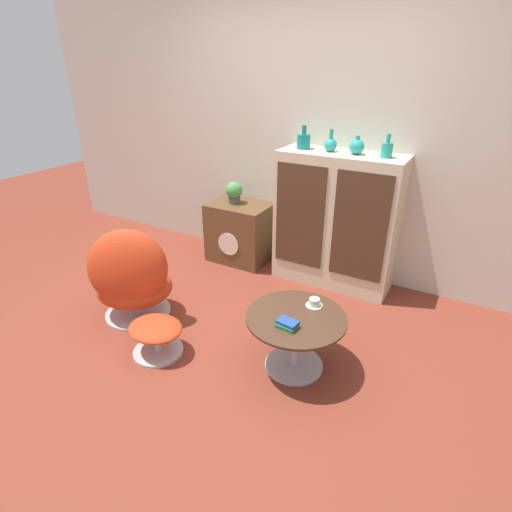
{
  "coord_description": "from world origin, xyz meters",
  "views": [
    {
      "loc": [
        1.46,
        -1.91,
        1.91
      ],
      "look_at": [
        0.08,
        0.52,
        0.55
      ],
      "focal_mm": 28.0,
      "sensor_mm": 36.0,
      "label": 1
    }
  ],
  "objects_px": {
    "ottoman": "(156,333)",
    "vase_rightmost": "(387,149)",
    "sideboard": "(336,221)",
    "teacup": "(314,303)",
    "coffee_table": "(295,332)",
    "vase_leftmost": "(304,141)",
    "egg_chair": "(132,279)",
    "book_stack": "(287,324)",
    "potted_plant": "(234,192)",
    "vase_inner_left": "(331,144)",
    "vase_inner_right": "(357,146)",
    "tv_console": "(240,232)"
  },
  "relations": [
    {
      "from": "ottoman",
      "to": "vase_rightmost",
      "type": "bearing_deg",
      "value": 56.79
    },
    {
      "from": "sideboard",
      "to": "teacup",
      "type": "height_order",
      "value": "sideboard"
    },
    {
      "from": "coffee_table",
      "to": "vase_leftmost",
      "type": "bearing_deg",
      "value": 113.53
    },
    {
      "from": "vase_rightmost",
      "to": "egg_chair",
      "type": "bearing_deg",
      "value": -137.7
    },
    {
      "from": "book_stack",
      "to": "egg_chair",
      "type": "bearing_deg",
      "value": 178.93
    },
    {
      "from": "teacup",
      "to": "book_stack",
      "type": "xyz_separation_m",
      "value": [
        -0.05,
        -0.31,
        -0.0
      ]
    },
    {
      "from": "sideboard",
      "to": "egg_chair",
      "type": "bearing_deg",
      "value": -130.19
    },
    {
      "from": "sideboard",
      "to": "vase_rightmost",
      "type": "xyz_separation_m",
      "value": [
        0.36,
        0.0,
        0.67
      ]
    },
    {
      "from": "egg_chair",
      "to": "potted_plant",
      "type": "distance_m",
      "value": 1.42
    },
    {
      "from": "coffee_table",
      "to": "vase_inner_left",
      "type": "relative_size",
      "value": 3.59
    },
    {
      "from": "egg_chair",
      "to": "vase_rightmost",
      "type": "relative_size",
      "value": 4.39
    },
    {
      "from": "ottoman",
      "to": "teacup",
      "type": "bearing_deg",
      "value": 28.75
    },
    {
      "from": "coffee_table",
      "to": "vase_rightmost",
      "type": "bearing_deg",
      "value": 83.1
    },
    {
      "from": "vase_inner_left",
      "to": "teacup",
      "type": "xyz_separation_m",
      "value": [
        0.36,
        -1.11,
        -0.85
      ]
    },
    {
      "from": "sideboard",
      "to": "vase_inner_right",
      "type": "distance_m",
      "value": 0.68
    },
    {
      "from": "sideboard",
      "to": "vase_inner_left",
      "type": "height_order",
      "value": "vase_inner_left"
    },
    {
      "from": "tv_console",
      "to": "vase_inner_right",
      "type": "distance_m",
      "value": 1.49
    },
    {
      "from": "sideboard",
      "to": "book_stack",
      "type": "xyz_separation_m",
      "value": [
        0.2,
        -1.42,
        -0.18
      ]
    },
    {
      "from": "sideboard",
      "to": "vase_leftmost",
      "type": "xyz_separation_m",
      "value": [
        -0.36,
        0.0,
        0.68
      ]
    },
    {
      "from": "sideboard",
      "to": "potted_plant",
      "type": "height_order",
      "value": "sideboard"
    },
    {
      "from": "vase_leftmost",
      "to": "potted_plant",
      "type": "xyz_separation_m",
      "value": [
        -0.72,
        -0.03,
        -0.56
      ]
    },
    {
      "from": "egg_chair",
      "to": "coffee_table",
      "type": "xyz_separation_m",
      "value": [
        1.38,
        0.11,
        -0.07
      ]
    },
    {
      "from": "coffee_table",
      "to": "vase_inner_left",
      "type": "xyz_separation_m",
      "value": [
        -0.31,
        1.29,
        1.0
      ]
    },
    {
      "from": "tv_console",
      "to": "vase_inner_right",
      "type": "bearing_deg",
      "value": 1.46
    },
    {
      "from": "vase_inner_left",
      "to": "egg_chair",
      "type": "bearing_deg",
      "value": -127.35
    },
    {
      "from": "vase_leftmost",
      "to": "vase_rightmost",
      "type": "distance_m",
      "value": 0.72
    },
    {
      "from": "vase_leftmost",
      "to": "vase_inner_right",
      "type": "height_order",
      "value": "vase_leftmost"
    },
    {
      "from": "ottoman",
      "to": "book_stack",
      "type": "distance_m",
      "value": 0.98
    },
    {
      "from": "book_stack",
      "to": "vase_rightmost",
      "type": "bearing_deg",
      "value": 83.66
    },
    {
      "from": "sideboard",
      "to": "vase_inner_left",
      "type": "bearing_deg",
      "value": 178.0
    },
    {
      "from": "coffee_table",
      "to": "book_stack",
      "type": "distance_m",
      "value": 0.2
    },
    {
      "from": "sideboard",
      "to": "potted_plant",
      "type": "xyz_separation_m",
      "value": [
        -1.08,
        -0.02,
        0.12
      ]
    },
    {
      "from": "coffee_table",
      "to": "egg_chair",
      "type": "bearing_deg",
      "value": -175.51
    },
    {
      "from": "vase_inner_right",
      "to": "book_stack",
      "type": "relative_size",
      "value": 1.09
    },
    {
      "from": "tv_console",
      "to": "coffee_table",
      "type": "xyz_separation_m",
      "value": [
        1.21,
        -1.26,
        -0.02
      ]
    },
    {
      "from": "ottoman",
      "to": "vase_inner_left",
      "type": "relative_size",
      "value": 2.17
    },
    {
      "from": "tv_console",
      "to": "potted_plant",
      "type": "relative_size",
      "value": 2.84
    },
    {
      "from": "egg_chair",
      "to": "book_stack",
      "type": "xyz_separation_m",
      "value": [
        1.38,
        -0.03,
        0.08
      ]
    },
    {
      "from": "teacup",
      "to": "book_stack",
      "type": "bearing_deg",
      "value": -99.88
    },
    {
      "from": "vase_rightmost",
      "to": "book_stack",
      "type": "xyz_separation_m",
      "value": [
        -0.16,
        -1.42,
        -0.85
      ]
    },
    {
      "from": "sideboard",
      "to": "coffee_table",
      "type": "bearing_deg",
      "value": -81.05
    },
    {
      "from": "coffee_table",
      "to": "vase_inner_left",
      "type": "height_order",
      "value": "vase_inner_left"
    },
    {
      "from": "egg_chair",
      "to": "book_stack",
      "type": "relative_size",
      "value": 5.95
    },
    {
      "from": "vase_inner_left",
      "to": "teacup",
      "type": "relative_size",
      "value": 1.59
    },
    {
      "from": "vase_inner_right",
      "to": "teacup",
      "type": "xyz_separation_m",
      "value": [
        0.14,
        -1.11,
        -0.85
      ]
    },
    {
      "from": "sideboard",
      "to": "coffee_table",
      "type": "height_order",
      "value": "sideboard"
    },
    {
      "from": "vase_rightmost",
      "to": "potted_plant",
      "type": "distance_m",
      "value": 1.54
    },
    {
      "from": "coffee_table",
      "to": "vase_rightmost",
      "type": "relative_size",
      "value": 3.59
    },
    {
      "from": "vase_inner_left",
      "to": "tv_console",
      "type": "bearing_deg",
      "value": -178.17
    },
    {
      "from": "ottoman",
      "to": "teacup",
      "type": "xyz_separation_m",
      "value": [
        0.97,
        0.53,
        0.26
      ]
    }
  ]
}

